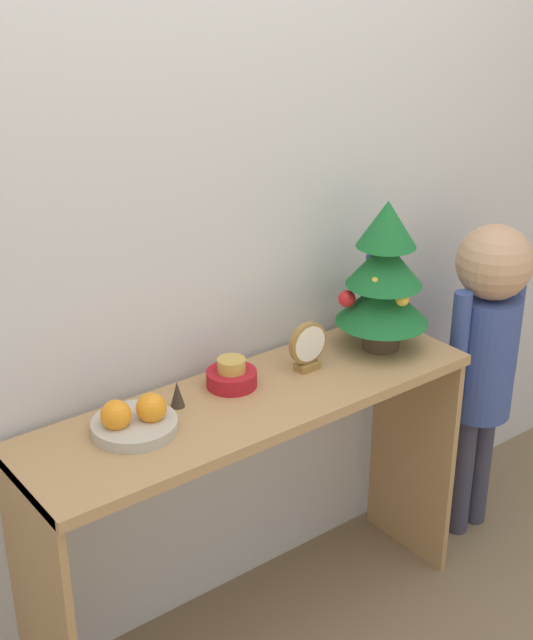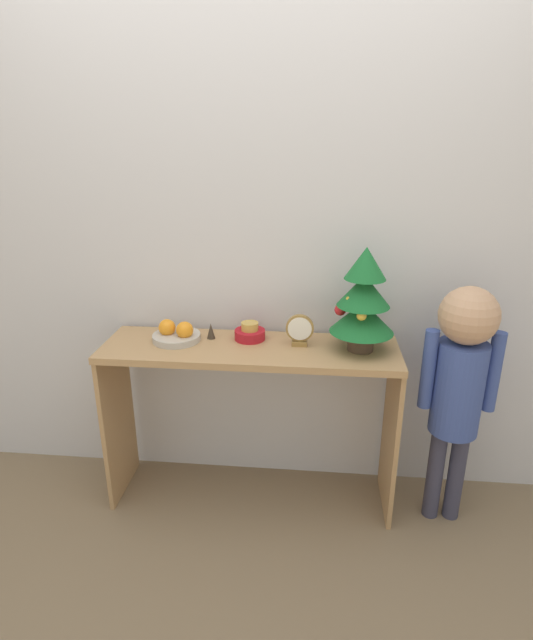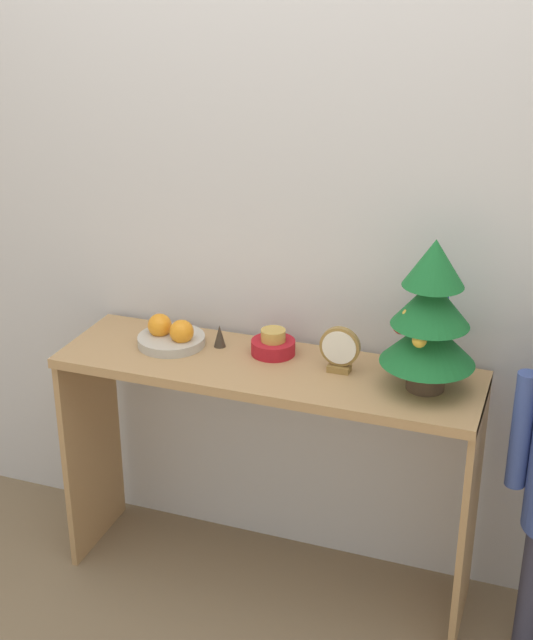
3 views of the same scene
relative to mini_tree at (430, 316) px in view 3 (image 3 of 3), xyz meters
The scene contains 8 objects.
ground_plane 1.11m from the mini_tree, 157.22° to the right, with size 12.00×12.00×0.00m, color #7A664C.
back_wall 0.58m from the mini_tree, 154.63° to the left, with size 7.00×0.05×2.50m, color silver.
console_table 0.61m from the mini_tree, behind, with size 1.27×0.37×0.77m.
mini_tree is the anchor object (origin of this frame).
fruit_bowl 0.82m from the mini_tree, behind, with size 0.21×0.21×0.09m.
singing_bowl 0.52m from the mini_tree, behind, with size 0.13×0.13×0.08m.
desk_clock 0.30m from the mini_tree, behind, with size 0.12×0.04×0.14m.
figurine 0.68m from the mini_tree, behind, with size 0.04×0.04×0.07m.
Camera 3 is at (0.80, -2.04, 1.93)m, focal length 50.00 mm.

